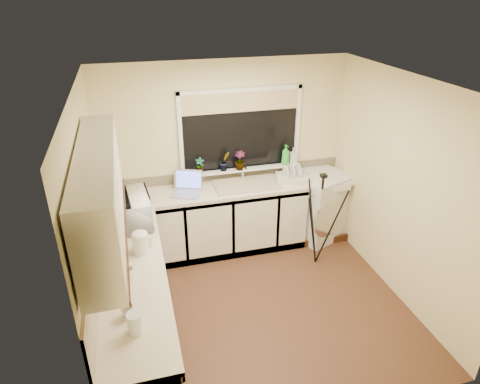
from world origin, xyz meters
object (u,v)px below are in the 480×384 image
Objects in this scene: dish_rack at (293,178)px; microwave at (131,210)px; laptop at (187,187)px; soap_bottle_clear at (293,155)px; plant_b at (225,161)px; cup_back at (304,176)px; cup_left at (127,311)px; kettle at (141,243)px; plant_c at (240,160)px; plant_a at (200,166)px; glass_jug at (135,323)px; steel_jar at (130,273)px; soap_bottle_green at (286,155)px; washing_machine at (318,205)px; tripod at (319,220)px.

microwave reaches higher than dish_rack.
laptop is 1.52m from soap_bottle_clear.
plant_b is 1.07m from cup_back.
cup_back is at bearing 41.09° from cup_left.
kettle reaches higher than cup_left.
plant_c reaches higher than soap_bottle_clear.
microwave is at bearing -138.61° from plant_a.
glass_jug is 0.67m from steel_jar.
plant_c is at bearing 165.84° from cup_back.
plant_b is at bearing -179.30° from soap_bottle_clear.
steel_jar is 0.39× the size of plant_b.
soap_bottle_green is 0.37m from cup_back.
tripod is at bearing -135.91° from washing_machine.
microwave reaches higher than steel_jar.
kettle is 1.96× the size of cup_left.
microwave is (-2.21, 0.04, 0.44)m from tripod.
glass_jug reaches higher than washing_machine.
plant_c is 0.63m from soap_bottle_green.
cup_left is (-2.60, -2.04, 0.48)m from washing_machine.
cup_left is (-0.16, -0.87, -0.05)m from kettle.
cup_back reaches higher than dish_rack.
tripod is at bearing -40.58° from plant_b.
plant_c is (1.48, 1.76, 0.22)m from steel_jar.
plant_b is 2.63m from cup_left.
steel_jar reaches higher than washing_machine.
plant_b is (0.53, 0.21, 0.21)m from laptop.
washing_machine is 4.42× the size of soap_bottle_clear.
kettle is 0.60m from microwave.
plant_a is at bearing 58.77° from kettle.
tripod is 1.42m from plant_b.
washing_machine is at bearing -10.90° from plant_c.
microwave is 5.70× the size of cup_left.
glass_jug is 2.76m from plant_b.
washing_machine is 0.55m from cup_back.
microwave is (-2.50, -0.59, 0.60)m from washing_machine.
laptop is at bearing -171.95° from soap_bottle_green.
laptop is at bearing -171.58° from soap_bottle_clear.
laptop is at bearing -179.27° from tripod.
plant_a is at bearing 68.86° from glass_jug.
plant_a is at bearing 151.56° from washing_machine.
glass_jug is at bearing 173.83° from microwave.
cup_left is at bearing 171.59° from microwave.
soap_bottle_green is 1.30× the size of soap_bottle_clear.
plant_b reaches higher than cup_back.
kettle is at bearing 79.83° from cup_left.
plant_a is at bearing -178.57° from soap_bottle_clear.
soap_bottle_clear is (1.28, 0.03, -0.00)m from plant_a.
microwave is at bearing 171.92° from washing_machine.
microwave is at bearing -159.35° from soap_bottle_clear.
plant_b is 0.96m from soap_bottle_clear.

